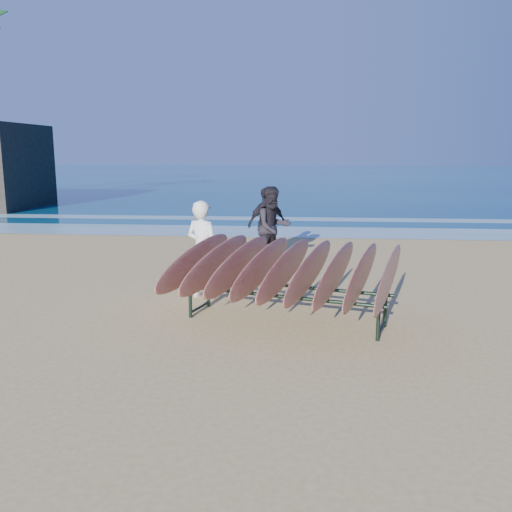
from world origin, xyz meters
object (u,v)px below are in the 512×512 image
Objects in this scene: surfboard_rack at (285,269)px; person_dark_a at (273,227)px; person_dark_b at (267,224)px; person_white at (203,250)px.

person_dark_a is (-0.44, 4.06, 0.08)m from surfboard_rack.
person_dark_a reaches higher than surfboard_rack.
surfboard_rack is 2.14× the size of person_dark_b.
person_white is at bearing 42.13° from person_dark_b.
surfboard_rack is at bearing 165.37° from person_white.
person_dark_b is at bearing 113.68° from surfboard_rack.
person_white is (-1.53, 1.30, 0.05)m from surfboard_rack.
person_white is at bearing -146.13° from person_dark_a.
person_white is 3.80m from person_dark_b.
person_white is 2.97m from person_dark_a.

